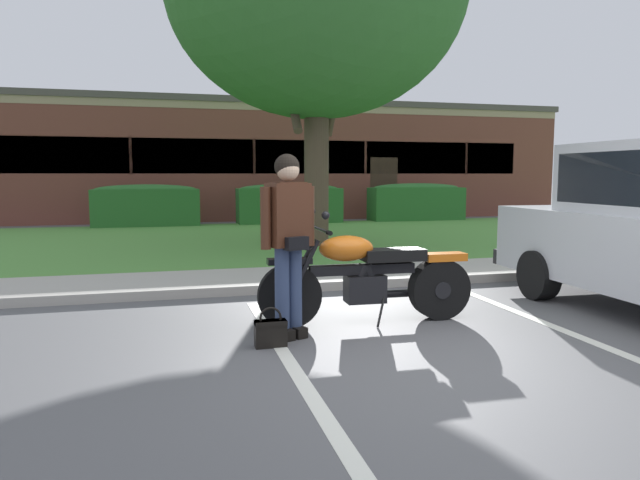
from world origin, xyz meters
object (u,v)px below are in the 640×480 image
motorcycle (375,276)px  rider_person (288,232)px  hedge_left (146,205)px  brick_building (236,162)px  hedge_center_left (289,203)px  handbag (271,331)px  hedge_center_right (416,202)px

motorcycle → rider_person: (-0.97, -0.31, 0.51)m
hedge_left → brick_building: brick_building is taller
hedge_center_left → brick_building: bearing=97.4°
motorcycle → hedge_center_left: size_ratio=0.71×
handbag → hedge_center_right: hedge_center_right is taller
motorcycle → hedge_left: 12.12m
rider_person → hedge_left: 12.27m
handbag → brick_building: bearing=83.8°
hedge_left → hedge_center_left: bearing=0.0°
brick_building → motorcycle: bearing=-92.7°
handbag → hedge_center_left: (2.85, 12.43, 0.51)m
motorcycle → rider_person: rider_person is taller
hedge_center_left → motorcycle: bearing=-98.0°
motorcycle → rider_person: 1.14m
brick_building → hedge_left: bearing=-118.0°
motorcycle → hedge_left: bearing=102.0°
handbag → rider_person: bearing=49.8°
rider_person → hedge_center_right: rider_person is taller
hedge_left → hedge_center_right: 8.36m
motorcycle → brick_building: size_ratio=0.10×
rider_person → hedge_center_right: size_ratio=0.56×
hedge_center_left → brick_building: size_ratio=0.14×
handbag → hedge_center_right: 14.29m
motorcycle → hedge_center_left: 11.97m
motorcycle → hedge_center_right: 13.22m
handbag → hedge_center_left: 12.76m
rider_person → handbag: bearing=-130.2°
brick_building → hedge_center_right: bearing=-51.7°
motorcycle → handbag: bearing=-154.4°
rider_person → hedge_center_left: 12.45m
hedge_left → handbag: bearing=-83.9°
brick_building → hedge_center_left: bearing=-82.6°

